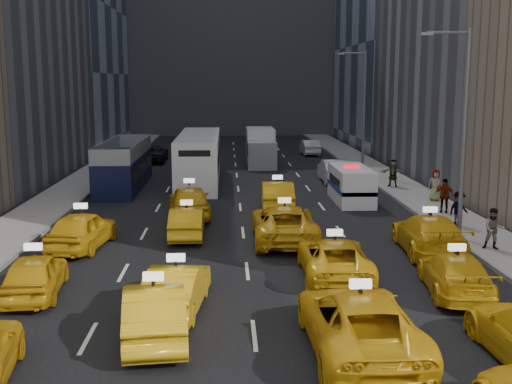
{
  "coord_description": "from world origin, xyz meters",
  "views": [
    {
      "loc": [
        -0.71,
        -14.57,
        6.88
      ],
      "look_at": [
        0.57,
        13.32,
        2.0
      ],
      "focal_mm": 45.0,
      "sensor_mm": 36.0,
      "label": 1
    }
  ],
  "objects_px": {
    "nypd_van": "(351,185)",
    "box_truck": "(261,148)",
    "double_decker": "(124,165)",
    "city_bus": "(199,159)"
  },
  "relations": [
    {
      "from": "double_decker",
      "to": "city_bus",
      "type": "xyz_separation_m",
      "value": [
        4.74,
        2.02,
        0.15
      ]
    },
    {
      "from": "city_bus",
      "to": "box_truck",
      "type": "xyz_separation_m",
      "value": [
        4.63,
        8.7,
        -0.17
      ]
    },
    {
      "from": "nypd_van",
      "to": "box_truck",
      "type": "relative_size",
      "value": 0.77
    },
    {
      "from": "nypd_van",
      "to": "box_truck",
      "type": "height_order",
      "value": "box_truck"
    },
    {
      "from": "nypd_van",
      "to": "city_bus",
      "type": "xyz_separation_m",
      "value": [
        -8.95,
        7.6,
        0.66
      ]
    },
    {
      "from": "double_decker",
      "to": "box_truck",
      "type": "distance_m",
      "value": 14.24
    },
    {
      "from": "nypd_van",
      "to": "double_decker",
      "type": "bearing_deg",
      "value": 158.3
    },
    {
      "from": "nypd_van",
      "to": "double_decker",
      "type": "relative_size",
      "value": 0.48
    },
    {
      "from": "nypd_van",
      "to": "double_decker",
      "type": "height_order",
      "value": "double_decker"
    },
    {
      "from": "double_decker",
      "to": "box_truck",
      "type": "bearing_deg",
      "value": 42.53
    }
  ]
}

